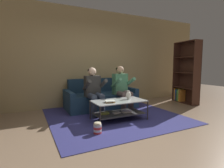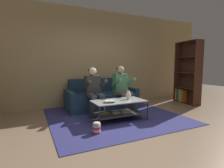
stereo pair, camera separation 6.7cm
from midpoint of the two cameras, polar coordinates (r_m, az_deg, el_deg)
name	(u,v)px [view 2 (the right image)]	position (r m, az deg, el deg)	size (l,w,h in m)	color
ground	(136,129)	(3.50, 8.42, -14.36)	(16.80, 16.80, 0.00)	#93785E
back_partition	(93,58)	(5.50, -5.94, 8.46)	(8.40, 0.12, 2.90)	tan
couch	(101,98)	(5.06, -3.22, -4.64)	(1.97, 0.92, 0.83)	navy
person_seated_left	(94,89)	(4.36, -5.44, -1.58)	(0.50, 0.58, 1.17)	#3A4459
person_seated_right	(122,87)	(4.69, 3.78, -0.83)	(0.50, 0.58, 1.20)	#584847
coffee_table	(118,107)	(3.93, 2.62, -7.57)	(1.18, 0.62, 0.44)	#B6BFBC
area_rug	(111,114)	(4.45, 0.04, -9.76)	(3.00, 3.18, 0.01)	navy
vase	(128,95)	(4.06, 5.86, -3.65)	(0.12, 0.12, 0.20)	silver
book_stack	(110,101)	(3.70, -0.21, -5.67)	(0.24, 0.21, 0.04)	orange
bookshelf	(187,78)	(6.20, 23.57, 1.92)	(0.42, 0.98, 1.98)	#46281D
popcorn_tub	(97,128)	(3.23, -4.46, -14.06)	(0.14, 0.14, 0.22)	red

